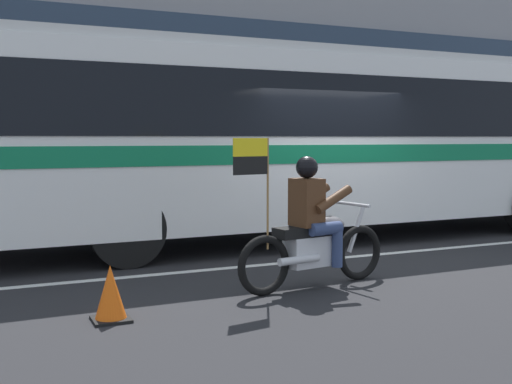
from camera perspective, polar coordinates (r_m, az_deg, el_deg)
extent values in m
plane|color=black|center=(10.07, 6.64, -5.28)|extent=(60.00, 60.00, 0.00)
cube|color=#A39E93|center=(14.63, -3.65, -1.77)|extent=(28.00, 3.80, 0.15)
cube|color=silver|center=(9.57, 8.49, -5.81)|extent=(26.60, 0.14, 0.01)
cube|color=#233347|center=(16.46, -6.07, 13.33)|extent=(25.76, 0.10, 1.40)
cube|color=white|center=(11.35, 7.03, 4.64)|extent=(12.88, 2.73, 2.70)
cube|color=black|center=(11.36, 7.06, 7.42)|extent=(11.86, 2.76, 0.96)
cube|color=#0F7247|center=(11.35, 7.02, 3.63)|extent=(12.63, 2.76, 0.28)
cube|color=silver|center=(11.43, 7.11, 11.73)|extent=(12.62, 2.60, 0.16)
cylinder|color=black|center=(8.83, -11.56, -3.37)|extent=(1.04, 0.30, 1.04)
torus|color=black|center=(8.03, 9.32, -5.42)|extent=(0.70, 0.20, 0.69)
torus|color=black|center=(7.14, 0.72, -6.65)|extent=(0.70, 0.20, 0.69)
cube|color=silver|center=(7.52, 4.99, -5.31)|extent=(0.68, 0.38, 0.36)
ellipsoid|color=#59565B|center=(7.63, 6.47, -3.04)|extent=(0.52, 0.36, 0.24)
cube|color=black|center=(7.35, 3.78, -3.63)|extent=(0.60, 0.35, 0.12)
cylinder|color=silver|center=(7.95, 9.03, -3.33)|extent=(0.28, 0.10, 0.58)
cylinder|color=silver|center=(7.85, 8.63, -1.07)|extent=(0.15, 0.64, 0.04)
cylinder|color=silver|center=(7.22, 3.91, -6.13)|extent=(0.56, 0.18, 0.09)
cube|color=#4C2D19|center=(7.39, 4.60, -0.94)|extent=(0.34, 0.40, 0.56)
sphere|color=black|center=(7.36, 4.62, 2.24)|extent=(0.26, 0.26, 0.26)
cylinder|color=navy|center=(7.65, 4.57, -3.00)|extent=(0.44, 0.22, 0.15)
cylinder|color=navy|center=(7.80, 5.60, -4.64)|extent=(0.13, 0.13, 0.46)
cylinder|color=navy|center=(7.38, 6.30, -3.31)|extent=(0.44, 0.22, 0.15)
cylinder|color=navy|center=(7.53, 7.34, -5.00)|extent=(0.13, 0.13, 0.46)
cylinder|color=#4C2D19|center=(7.69, 5.08, -0.41)|extent=(0.53, 0.19, 0.32)
cylinder|color=#4C2D19|center=(7.39, 7.02, -0.65)|extent=(0.53, 0.19, 0.32)
cylinder|color=olive|center=(7.05, 1.06, -0.19)|extent=(0.02, 0.02, 1.25)
cube|color=yellow|center=(6.89, -0.50, 4.07)|extent=(0.44, 0.09, 0.20)
cube|color=black|center=(6.90, -0.50, 2.41)|extent=(0.44, 0.09, 0.20)
cylinder|color=red|center=(15.75, 12.43, -0.06)|extent=(0.22, 0.22, 0.58)
sphere|color=red|center=(15.73, 12.45, 1.24)|extent=(0.20, 0.20, 0.20)
cylinder|color=red|center=(15.64, 12.74, 0.00)|extent=(0.09, 0.10, 0.09)
cone|color=#EA590F|center=(6.36, -13.01, -8.88)|extent=(0.32, 0.32, 0.55)
cube|color=black|center=(6.42, -12.96, -11.13)|extent=(0.36, 0.36, 0.03)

